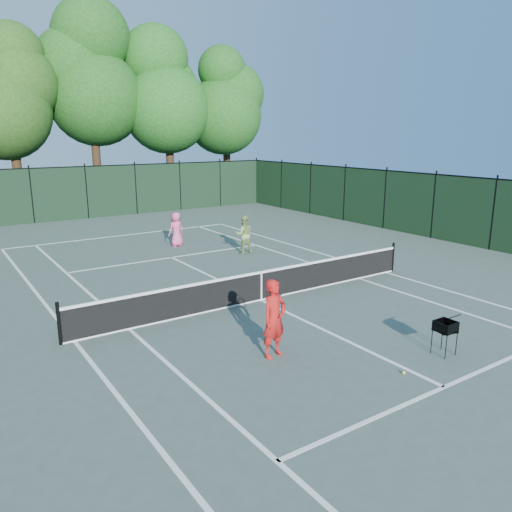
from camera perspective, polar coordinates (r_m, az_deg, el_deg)
ground at (r=15.09m, az=0.59°, el=-5.06°), size 90.00×90.00×0.00m
sideline_doubles_left at (r=12.99m, az=-20.02°, el=-9.14°), size 0.10×23.77×0.01m
sideline_doubles_right at (r=18.62m, az=14.63°, el=-1.83°), size 0.10×23.77×0.01m
sideline_singles_left at (r=13.34m, az=-14.28°, el=-8.11°), size 0.10×23.77×0.01m
sideline_singles_right at (r=17.65m, az=11.66°, el=-2.52°), size 0.10×23.77×0.01m
baseline_far at (r=25.46m, az=-14.79°, el=2.32°), size 10.97×0.10×0.01m
service_line_near at (r=10.88m, az=20.70°, el=-13.83°), size 8.23×0.10×0.01m
service_line_far at (r=20.47m, az=-9.64°, el=-0.16°), size 8.23×0.10×0.01m
center_service_line at (r=15.09m, az=0.59°, el=-5.05°), size 0.10×12.80×0.01m
tennis_net at (r=14.94m, az=0.59°, el=-3.33°), size 11.69×0.09×1.06m
fence_far at (r=31.02m, az=-18.78°, el=6.85°), size 24.00×0.05×3.00m
fence_right at (r=23.54m, az=25.48°, el=4.22°), size 0.05×36.00×3.00m
tree_2 at (r=34.05m, az=-26.54°, el=17.25°), size 6.00×6.00×12.40m
tree_3 at (r=35.75m, az=-18.48°, el=19.80°), size 7.00×7.00×14.45m
tree_4 at (r=36.76m, az=-10.14°, el=18.73°), size 6.20×6.20×12.97m
tree_5 at (r=39.47m, az=-3.46°, el=17.93°), size 5.80×5.80×12.23m
coach at (r=11.15m, az=2.10°, el=-7.15°), size 0.89×0.76×1.79m
player_pink at (r=22.34m, az=-9.09°, el=3.03°), size 0.83×0.62×1.53m
player_green at (r=20.82m, az=-1.41°, el=2.50°), size 0.93×0.83×1.59m
ball_hopper at (r=12.09m, az=20.84°, el=-7.55°), size 0.51×0.51×0.80m
loose_ball_midcourt at (r=11.13m, az=16.53°, el=-12.66°), size 0.07×0.07×0.07m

